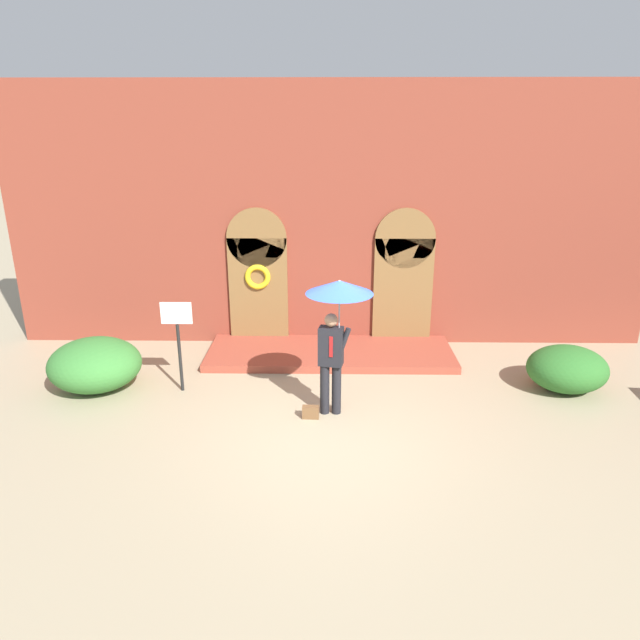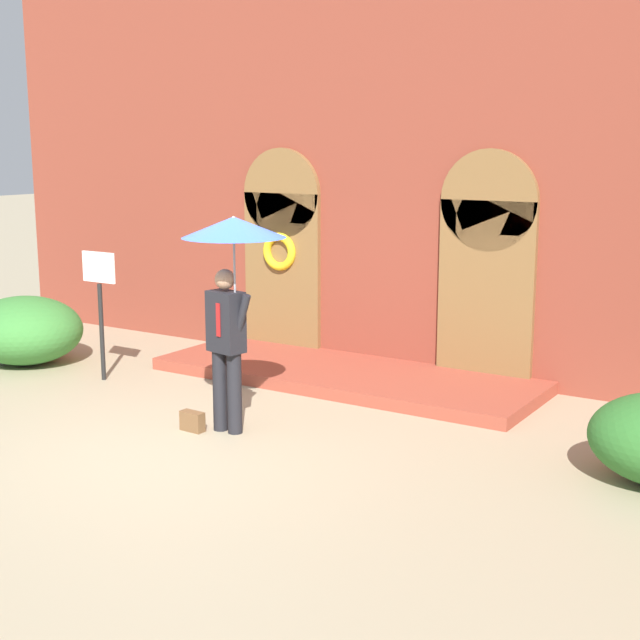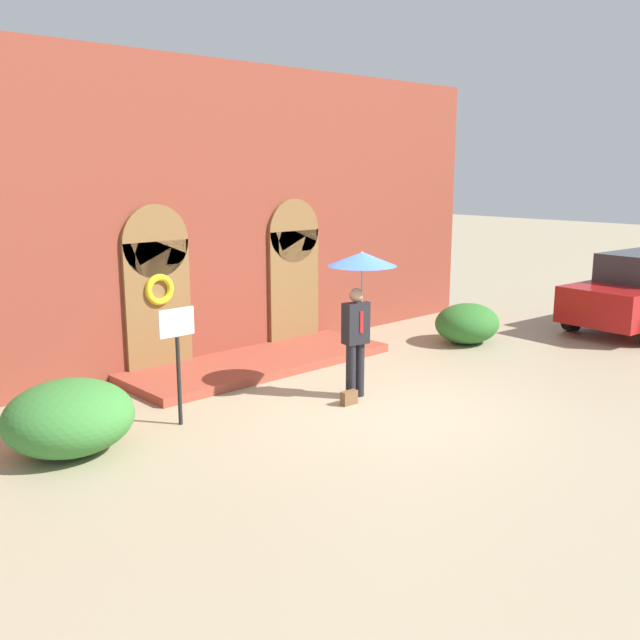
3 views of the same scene
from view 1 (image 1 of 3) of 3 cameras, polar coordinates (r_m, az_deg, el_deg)
ground_plane at (r=9.49m, az=1.07°, el=-10.79°), size 80.00×80.00×0.00m
building_facade at (r=12.56m, az=1.08°, el=9.64°), size 14.00×2.30×5.60m
person_with_umbrella at (r=9.23m, az=1.73°, el=1.30°), size 1.10×1.10×2.36m
handbag at (r=9.75m, az=-0.95°, el=-9.20°), size 0.28×0.13×0.22m
sign_post at (r=10.62m, az=-14.03°, el=-1.16°), size 0.56×0.06×1.72m
shrub_left at (r=11.43m, az=-21.58°, el=-4.16°), size 1.70×1.58×0.97m
shrub_right at (r=11.55m, az=23.48°, el=-4.50°), size 1.47×1.28×0.85m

